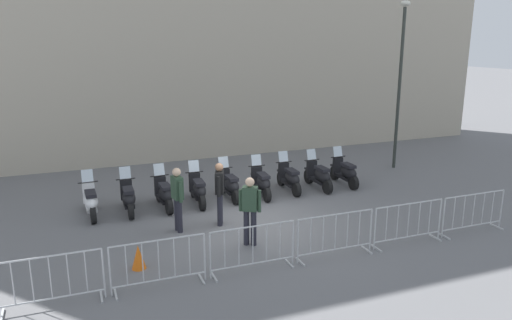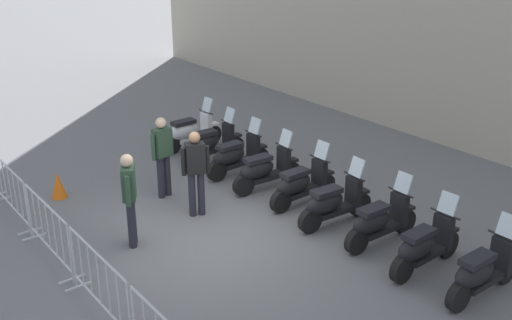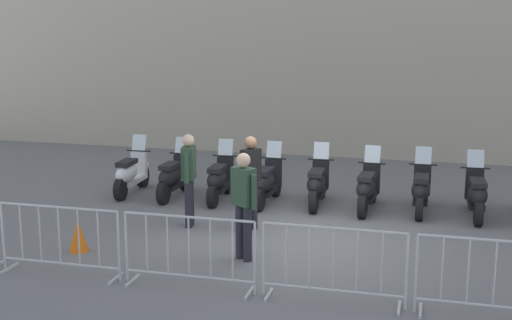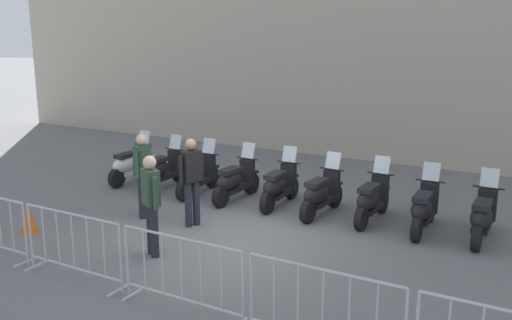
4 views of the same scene
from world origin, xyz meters
name	(u,v)px [view 3 (image 3 of 4)]	position (x,y,z in m)	size (l,w,h in m)	color
ground_plane	(296,239)	(0.00, 0.00, 0.00)	(120.00, 120.00, 0.00)	slate
motorcycle_0	(130,174)	(-3.66, 2.88, 0.45)	(0.63, 1.72, 1.24)	black
motorcycle_1	(173,177)	(-2.66, 2.63, 0.45)	(0.69, 1.71, 1.24)	black
motorcycle_2	(219,180)	(-1.64, 2.43, 0.45)	(0.62, 1.72, 1.24)	black
motorcycle_3	(267,183)	(-0.63, 2.24, 0.45)	(0.71, 1.71, 1.24)	black
motorcycle_4	(317,185)	(0.42, 2.16, 0.45)	(0.63, 1.72, 1.24)	black
motorcycle_5	(367,189)	(1.40, 1.86, 0.45)	(0.73, 1.70, 1.24)	black
motorcycle_6	(421,191)	(2.45, 1.79, 0.45)	(0.68, 1.71, 1.24)	black
motorcycle_7	(476,195)	(3.45, 1.51, 0.45)	(0.63, 1.72, 1.24)	black
barrier_segment_1	(60,241)	(-3.49, -1.97, 0.52)	(1.92, 0.77, 1.07)	#B2B5B7
barrier_segment_2	(189,253)	(-1.49, -2.35, 0.52)	(1.92, 0.77, 1.07)	#B2B5B7
barrier_segment_3	(333,266)	(0.52, -2.73, 0.52)	(1.92, 0.77, 1.07)	#B2B5B7
barrier_segment_4	(494,281)	(2.52, -3.11, 0.52)	(1.92, 0.77, 1.07)	#B2B5B7
officer_near_row_end	(244,200)	(-0.82, -1.12, 0.98)	(0.43, 0.40, 1.73)	#23232D
officer_mid_plaza	(251,177)	(-0.82, 0.45, 0.98)	(0.38, 0.48, 1.73)	#23232D
officer_by_barriers	(189,175)	(-1.97, 0.61, 0.98)	(0.23, 0.55, 1.73)	#23232D
traffic_cone	(78,235)	(-3.57, -0.91, 0.28)	(0.32, 0.32, 0.55)	orange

